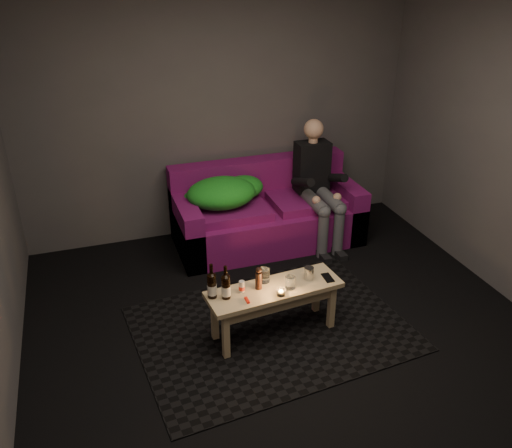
% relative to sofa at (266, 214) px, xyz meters
% --- Properties ---
extents(floor, '(4.50, 4.50, 0.00)m').
position_rel_sofa_xyz_m(floor, '(-0.36, -1.82, -0.29)').
color(floor, black).
rests_on(floor, ground).
extents(room, '(4.50, 4.50, 4.50)m').
position_rel_sofa_xyz_m(room, '(-0.36, -1.35, 1.35)').
color(room, silver).
rests_on(room, ground).
extents(rug, '(2.23, 1.72, 0.01)m').
position_rel_sofa_xyz_m(rug, '(-0.46, -1.44, -0.29)').
color(rug, black).
rests_on(rug, floor).
extents(sofa, '(1.87, 0.84, 0.80)m').
position_rel_sofa_xyz_m(sofa, '(0.00, 0.00, 0.00)').
color(sofa, '#760F60').
rests_on(sofa, floor).
extents(green_blanket, '(0.82, 0.56, 0.28)m').
position_rel_sofa_xyz_m(green_blanket, '(-0.44, -0.01, 0.31)').
color(green_blanket, '#198C28').
rests_on(green_blanket, sofa).
extents(person, '(0.34, 0.78, 1.25)m').
position_rel_sofa_xyz_m(person, '(0.49, -0.15, 0.36)').
color(person, black).
rests_on(person, sofa).
extents(coffee_table, '(1.08, 0.43, 0.43)m').
position_rel_sofa_xyz_m(coffee_table, '(-0.46, -1.49, 0.06)').
color(coffee_table, tan).
rests_on(coffee_table, rug).
extents(beer_bottle_a, '(0.07, 0.07, 0.28)m').
position_rel_sofa_xyz_m(beer_bottle_a, '(-0.94, -1.46, 0.24)').
color(beer_bottle_a, black).
rests_on(beer_bottle_a, coffee_table).
extents(beer_bottle_b, '(0.07, 0.07, 0.27)m').
position_rel_sofa_xyz_m(beer_bottle_b, '(-0.85, -1.51, 0.24)').
color(beer_bottle_b, black).
rests_on(beer_bottle_b, coffee_table).
extents(salt_shaker, '(0.05, 0.05, 0.09)m').
position_rel_sofa_xyz_m(salt_shaker, '(-0.71, -1.46, 0.18)').
color(salt_shaker, silver).
rests_on(salt_shaker, coffee_table).
extents(pepper_mill, '(0.06, 0.06, 0.14)m').
position_rel_sofa_xyz_m(pepper_mill, '(-0.58, -1.46, 0.21)').
color(pepper_mill, black).
rests_on(pepper_mill, coffee_table).
extents(tumbler_back, '(0.10, 0.10, 0.11)m').
position_rel_sofa_xyz_m(tumbler_back, '(-0.51, -1.38, 0.19)').
color(tumbler_back, white).
rests_on(tumbler_back, coffee_table).
extents(tealight, '(0.06, 0.06, 0.05)m').
position_rel_sofa_xyz_m(tealight, '(-0.45, -1.60, 0.16)').
color(tealight, white).
rests_on(tealight, coffee_table).
extents(tumbler_front, '(0.10, 0.10, 0.10)m').
position_rel_sofa_xyz_m(tumbler_front, '(-0.35, -1.53, 0.19)').
color(tumbler_front, white).
rests_on(tumbler_front, coffee_table).
extents(steel_cup, '(0.08, 0.08, 0.10)m').
position_rel_sofa_xyz_m(steel_cup, '(-0.17, -1.46, 0.19)').
color(steel_cup, '#A9ACB0').
rests_on(steel_cup, coffee_table).
extents(smartphone, '(0.07, 0.14, 0.01)m').
position_rel_sofa_xyz_m(smartphone, '(-0.02, -1.50, 0.14)').
color(smartphone, black).
rests_on(smartphone, coffee_table).
extents(red_lighter, '(0.02, 0.08, 0.01)m').
position_rel_sofa_xyz_m(red_lighter, '(-0.71, -1.59, 0.14)').
color(red_lighter, red).
rests_on(red_lighter, coffee_table).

